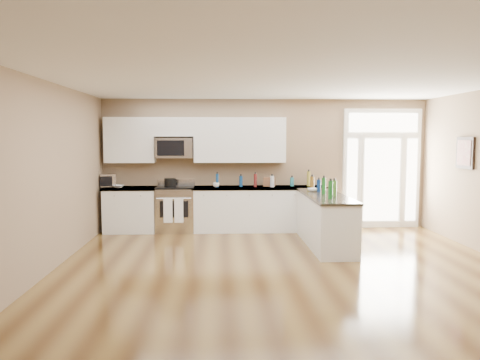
# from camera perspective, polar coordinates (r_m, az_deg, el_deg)

# --- Properties ---
(ground) EXTENTS (8.00, 8.00, 0.00)m
(ground) POSITION_cam_1_polar(r_m,az_deg,el_deg) (6.51, 6.63, -12.53)
(ground) COLOR #4B3015
(room_shell) EXTENTS (8.00, 8.00, 8.00)m
(room_shell) POSITION_cam_1_polar(r_m,az_deg,el_deg) (6.21, 6.80, 2.67)
(room_shell) COLOR #8B7358
(room_shell) RESTS_ON ground
(back_cabinet_left) EXTENTS (1.10, 0.66, 0.94)m
(back_cabinet_left) POSITION_cam_1_polar(r_m,az_deg,el_deg) (10.10, -13.17, -3.70)
(back_cabinet_left) COLOR white
(back_cabinet_left) RESTS_ON ground
(back_cabinet_right) EXTENTS (2.85, 0.66, 0.94)m
(back_cabinet_right) POSITION_cam_1_polar(r_m,az_deg,el_deg) (9.97, 2.39, -3.69)
(back_cabinet_right) COLOR white
(back_cabinet_right) RESTS_ON ground
(peninsula_cabinet) EXTENTS (0.69, 2.32, 0.94)m
(peninsula_cabinet) POSITION_cam_1_polar(r_m,az_deg,el_deg) (8.72, 10.34, -5.08)
(peninsula_cabinet) COLOR white
(peninsula_cabinet) RESTS_ON ground
(upper_cabinet_left) EXTENTS (1.04, 0.33, 0.95)m
(upper_cabinet_left) POSITION_cam_1_polar(r_m,az_deg,el_deg) (10.13, -13.26, 4.76)
(upper_cabinet_left) COLOR white
(upper_cabinet_left) RESTS_ON room_shell
(upper_cabinet_right) EXTENTS (1.94, 0.33, 0.95)m
(upper_cabinet_right) POSITION_cam_1_polar(r_m,az_deg,el_deg) (9.96, -0.04, 4.90)
(upper_cabinet_right) COLOR white
(upper_cabinet_right) RESTS_ON room_shell
(upper_cabinet_short) EXTENTS (0.82, 0.33, 0.40)m
(upper_cabinet_short) POSITION_cam_1_polar(r_m,az_deg,el_deg) (10.00, -8.01, 6.42)
(upper_cabinet_short) COLOR white
(upper_cabinet_short) RESTS_ON room_shell
(microwave) EXTENTS (0.78, 0.41, 0.42)m
(microwave) POSITION_cam_1_polar(r_m,az_deg,el_deg) (9.96, -8.01, 3.90)
(microwave) COLOR silver
(microwave) RESTS_ON room_shell
(entry_door) EXTENTS (1.70, 0.10, 2.60)m
(entry_door) POSITION_cam_1_polar(r_m,az_deg,el_deg) (10.70, 16.87, 1.36)
(entry_door) COLOR white
(entry_door) RESTS_ON ground
(wall_art_near) EXTENTS (0.05, 0.58, 0.58)m
(wall_art_near) POSITION_cam_1_polar(r_m,az_deg,el_deg) (9.45, 25.74, 3.00)
(wall_art_near) COLOR black
(wall_art_near) RESTS_ON room_shell
(kitchen_range) EXTENTS (0.79, 0.70, 1.08)m
(kitchen_range) POSITION_cam_1_polar(r_m,az_deg,el_deg) (9.97, -7.87, -3.50)
(kitchen_range) COLOR silver
(kitchen_range) RESTS_ON ground
(stockpot) EXTENTS (0.29, 0.29, 0.19)m
(stockpot) POSITION_cam_1_polar(r_m,az_deg,el_deg) (9.91, -8.51, -0.26)
(stockpot) COLOR black
(stockpot) RESTS_ON kitchen_range
(toaster_oven) EXTENTS (0.38, 0.33, 0.27)m
(toaster_oven) POSITION_cam_1_polar(r_m,az_deg,el_deg) (10.19, -15.84, -0.07)
(toaster_oven) COLOR silver
(toaster_oven) RESTS_ON back_cabinet_left
(cardboard_box) EXTENTS (0.27, 0.23, 0.19)m
(cardboard_box) POSITION_cam_1_polar(r_m,az_deg,el_deg) (9.99, 3.60, -0.23)
(cardboard_box) COLOR brown
(cardboard_box) RESTS_ON back_cabinet_right
(bowl_left) EXTENTS (0.27, 0.27, 0.05)m
(bowl_left) POSITION_cam_1_polar(r_m,az_deg,el_deg) (10.02, -14.60, -0.76)
(bowl_left) COLOR white
(bowl_left) RESTS_ON back_cabinet_left
(bowl_peninsula) EXTENTS (0.24, 0.24, 0.06)m
(bowl_peninsula) POSITION_cam_1_polar(r_m,az_deg,el_deg) (9.12, 8.87, -1.20)
(bowl_peninsula) COLOR white
(bowl_peninsula) RESTS_ON peninsula_cabinet
(cup_counter) EXTENTS (0.16, 0.16, 0.10)m
(cup_counter) POSITION_cam_1_polar(r_m,az_deg,el_deg) (9.78, -2.92, -0.60)
(cup_counter) COLOR white
(cup_counter) RESTS_ON back_cabinet_right
(counter_bottles) EXTENTS (2.16, 2.15, 0.32)m
(counter_bottles) POSITION_cam_1_polar(r_m,az_deg,el_deg) (9.26, 6.92, -0.43)
(counter_bottles) COLOR #19591E
(counter_bottles) RESTS_ON back_cabinet_right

